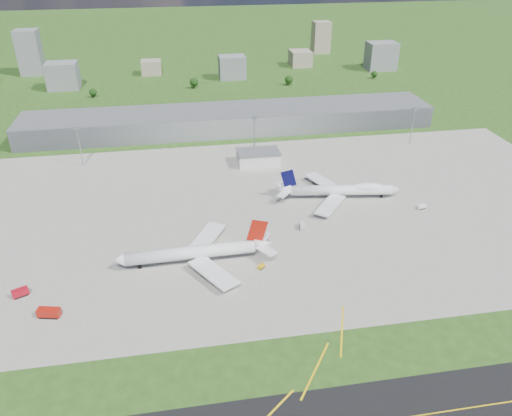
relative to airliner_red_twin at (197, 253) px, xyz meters
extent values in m
plane|color=#274916|center=(35.53, 152.03, -5.15)|extent=(1400.00, 1400.00, 0.00)
cube|color=gray|center=(45.53, 42.03, -5.11)|extent=(360.00, 190.00, 0.08)
cube|color=gray|center=(35.53, 167.03, 2.35)|extent=(300.00, 42.00, 15.00)
cube|color=silver|center=(45.53, 102.03, -1.15)|extent=(26.00, 16.00, 8.00)
cylinder|color=gray|center=(-64.47, 117.03, 7.35)|extent=(0.70, 0.70, 25.00)
cube|color=gray|center=(-64.47, 117.03, 20.15)|extent=(3.50, 2.00, 1.20)
cylinder|color=gray|center=(45.53, 117.03, 7.35)|extent=(0.70, 0.70, 25.00)
cube|color=gray|center=(45.53, 117.03, 20.15)|extent=(3.50, 2.00, 1.20)
cylinder|color=gray|center=(155.53, 117.03, 7.35)|extent=(0.70, 0.70, 25.00)
cube|color=gray|center=(155.53, 117.03, 20.15)|extent=(3.50, 2.00, 1.20)
cylinder|color=white|center=(-2.69, -0.05, 0.29)|extent=(57.54, 7.08, 5.94)
cone|color=white|center=(-33.87, -0.67, 0.29)|extent=(5.07, 6.04, 5.94)
cone|color=white|center=(29.99, 0.59, 1.08)|extent=(8.04, 6.10, 5.94)
cube|color=maroon|center=(-4.67, -0.09, -1.55)|extent=(47.14, 3.37, 1.29)
cube|color=white|center=(6.01, -14.00, -1.49)|extent=(20.94, 26.65, 0.89)
cube|color=white|center=(5.45, 14.23, -1.49)|extent=(20.24, 26.85, 0.89)
cube|color=#9E1308|center=(27.51, 0.54, 8.22)|extent=(9.87, 0.69, 11.97)
cylinder|color=#38383D|center=(3.52, -10.33, -3.37)|extent=(5.51, 3.28, 3.17)
cylinder|color=#38383D|center=(3.11, 10.46, -3.37)|extent=(5.51, 3.28, 3.17)
cube|color=black|center=(3.34, -4.39, -3.92)|extent=(1.61, 1.22, 2.48)
cube|color=black|center=(3.17, 4.52, -3.92)|extent=(1.61, 1.22, 2.48)
cube|color=black|center=(-25.46, -0.50, -3.92)|extent=(1.61, 1.22, 2.48)
cylinder|color=white|center=(82.90, 48.09, -0.17)|extent=(56.44, 13.81, 5.62)
cone|color=white|center=(112.96, 43.63, -0.17)|extent=(5.31, 6.23, 5.62)
cone|color=white|center=(51.51, 52.75, 0.56)|extent=(8.00, 6.63, 5.62)
cube|color=navy|center=(84.70, 47.82, -1.91)|extent=(45.95, 9.05, 1.18)
ellipsoid|color=white|center=(97.37, 45.95, 1.52)|extent=(18.62, 8.20, 5.06)
cube|color=white|center=(76.87, 62.90, -1.80)|extent=(16.89, 26.53, 0.82)
cube|color=white|center=(72.83, 35.67, -1.80)|extent=(22.12, 24.89, 0.82)
cube|color=#07083A|center=(53.75, 52.42, 7.18)|extent=(9.00, 1.77, 10.96)
cylinder|color=#38383D|center=(79.44, 56.86, -3.52)|extent=(5.36, 3.60, 2.90)
cylinder|color=#38383D|center=(75.59, 66.60, -3.52)|extent=(5.36, 3.60, 2.90)
cylinder|color=#38383D|center=(77.05, 40.71, -3.52)|extent=(5.36, 3.60, 2.90)
cylinder|color=#38383D|center=(70.54, 32.51, -3.52)|extent=(5.36, 3.60, 2.90)
cube|color=black|center=(78.12, 52.93, -4.02)|extent=(1.60, 1.29, 2.27)
cube|color=black|center=(76.92, 44.85, -4.02)|extent=(1.60, 1.29, 2.27)
cube|color=black|center=(105.33, 44.76, -4.02)|extent=(1.60, 1.29, 2.27)
cube|color=#A4150B|center=(-58.76, -26.83, -3.01)|extent=(9.05, 5.00, 3.42)
cube|color=black|center=(-58.76, -26.83, -4.72)|extent=(7.83, 4.88, 0.70)
cube|color=#A20B1A|center=(-72.72, -11.86, -3.23)|extent=(6.99, 5.21, 2.99)
cube|color=black|center=(-72.72, -11.86, -4.72)|extent=(6.17, 4.94, 0.70)
cube|color=gold|center=(27.63, -9.47, -4.05)|extent=(3.78, 3.77, 1.36)
cube|color=black|center=(27.63, -9.47, -4.72)|extent=(3.49, 3.48, 0.70)
cube|color=silver|center=(53.70, 20.19, -3.53)|extent=(3.13, 5.72, 2.39)
cube|color=black|center=(53.70, 20.19, -4.72)|extent=(3.14, 4.93, 0.70)
cube|color=white|center=(121.69, 29.00, -3.68)|extent=(5.09, 3.36, 2.08)
cube|color=black|center=(121.69, 29.00, -4.72)|extent=(4.45, 3.28, 0.70)
cube|color=slate|center=(-104.47, 302.03, 6.85)|extent=(28.00, 22.00, 24.00)
cube|color=gray|center=(-24.47, 342.03, 1.85)|extent=(20.00, 18.00, 14.00)
cube|color=slate|center=(55.53, 312.03, 5.85)|extent=(26.00, 20.00, 22.00)
cube|color=gray|center=(135.53, 352.03, 2.85)|extent=(22.00, 24.00, 16.00)
cube|color=slate|center=(215.53, 322.03, 8.85)|extent=(30.00, 22.00, 28.00)
cube|color=slate|center=(-144.47, 362.03, 16.85)|extent=(22.00, 20.00, 44.00)
cube|color=gray|center=(175.53, 412.03, 12.85)|extent=(20.00, 18.00, 36.00)
cylinder|color=#382314|center=(-74.47, 267.03, -3.65)|extent=(0.70, 0.70, 3.00)
sphere|color=black|center=(-74.47, 267.03, -0.28)|extent=(6.75, 6.75, 6.75)
cylinder|color=#382314|center=(15.53, 282.03, -3.35)|extent=(0.70, 0.70, 3.60)
sphere|color=black|center=(15.53, 282.03, 0.70)|extent=(8.10, 8.10, 8.10)
cylinder|color=#382314|center=(105.53, 277.03, -3.45)|extent=(0.70, 0.70, 3.40)
sphere|color=black|center=(105.53, 277.03, 0.37)|extent=(7.65, 7.65, 7.65)
cylinder|color=#382314|center=(195.53, 287.03, -3.75)|extent=(0.70, 0.70, 2.80)
sphere|color=black|center=(195.53, 287.03, -0.60)|extent=(6.30, 6.30, 6.30)
camera|label=1|loc=(-4.63, -185.90, 126.06)|focal=35.00mm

